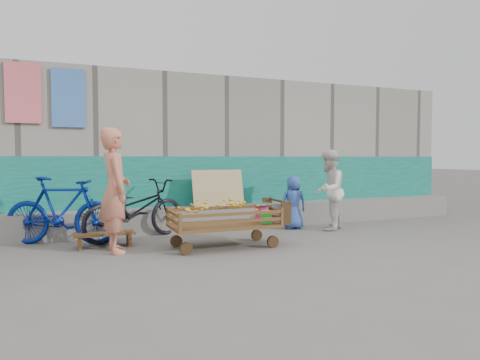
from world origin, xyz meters
name	(u,v)px	position (x,y,z in m)	size (l,w,h in m)	color
ground	(250,256)	(0.00, 0.00, 0.00)	(80.00, 80.00, 0.00)	#5D5954
building_wall	(179,154)	(0.00, 4.05, 1.47)	(12.00, 3.50, 3.00)	gray
banana_cart	(222,214)	(-0.16, 0.69, 0.51)	(1.78, 0.81, 0.76)	brown
bench	(105,237)	(-1.83, 1.37, 0.17)	(0.91, 0.27, 0.23)	brown
vendor_man	(115,190)	(-1.71, 0.97, 0.90)	(0.66, 0.43, 1.81)	#CB7358
woman	(329,190)	(2.25, 1.44, 0.76)	(0.74, 0.58, 1.52)	silver
child	(293,202)	(1.68, 1.79, 0.51)	(0.50, 0.33, 1.02)	#2F51AB
bicycle_dark	(135,210)	(-1.30, 1.85, 0.50)	(0.67, 1.91, 1.00)	black
bicycle_blue	(61,211)	(-2.44, 1.85, 0.54)	(0.51, 1.79, 1.08)	navy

